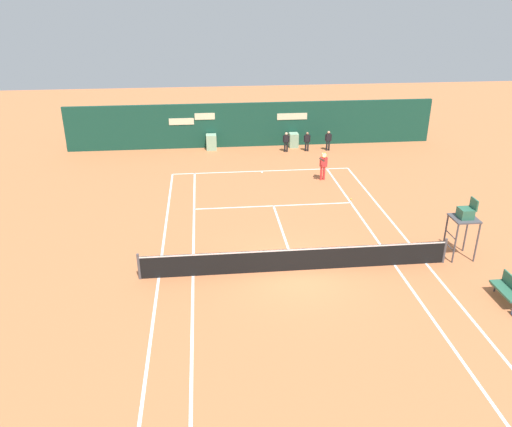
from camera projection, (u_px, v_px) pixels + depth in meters
The scene contains 10 objects.
ground_plane at pixel (293, 263), 20.38m from camera, with size 80.00×80.00×0.01m.
tennis_net at pixel (296, 259), 19.65m from camera, with size 12.10×0.10×1.07m.
sponsor_back_wall at pixel (253, 125), 34.66m from camera, with size 25.00×1.02×3.00m.
umpire_chair at pixel (465, 218), 20.17m from camera, with size 1.00×1.00×2.56m.
player_bench at pixel (509, 288), 17.74m from camera, with size 0.54×1.39×0.88m.
player_on_baseline at pixel (323, 164), 28.72m from camera, with size 0.51×0.75×1.81m.
ball_kid_left_post at pixel (286, 141), 33.70m from camera, with size 0.44×0.21×1.34m.
ball_kid_right_post at pixel (328, 139), 33.97m from camera, with size 0.45×0.19×1.34m.
ball_kid_centre_post at pixel (307, 140), 33.84m from camera, with size 0.43×0.21×1.31m.
tennis_ball_by_sideline at pixel (351, 199), 26.41m from camera, with size 0.07×0.07×0.07m, color #CCE033.
Camera 1 is at (-3.34, -16.94, 10.18)m, focal length 35.63 mm.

